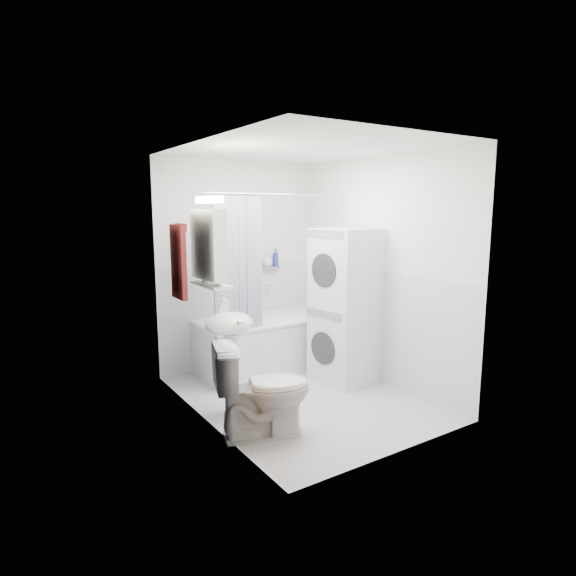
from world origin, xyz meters
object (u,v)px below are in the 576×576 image
washer_dryer (345,306)px  toilet (263,390)px  sink (230,339)px  bathtub (268,341)px

washer_dryer → toilet: washer_dryer is taller
sink → washer_dryer: 1.44m
bathtub → washer_dryer: bearing=-56.1°
bathtub → washer_dryer: washer_dryer is taller
washer_dryer → toilet: (-1.40, -0.64, -0.44)m
bathtub → toilet: size_ratio=2.04×
bathtub → washer_dryer: (0.51, -0.77, 0.49)m
bathtub → toilet: (-0.88, -1.40, 0.05)m
sink → washer_dryer: bearing=4.9°
toilet → sink: bearing=21.7°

